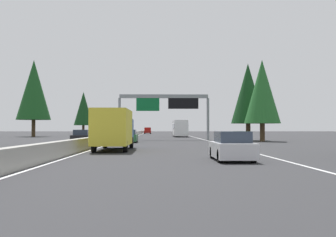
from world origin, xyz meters
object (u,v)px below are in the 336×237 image
at_px(sign_gantry_overhead, 165,104).
at_px(sedan_mid_right, 232,147).
at_px(conifer_right_near, 262,92).
at_px(conifer_left_far, 83,109).
at_px(box_truck_near_center, 114,128).
at_px(pickup_far_right, 148,131).
at_px(conifer_right_mid, 248,94).
at_px(bus_mid_center, 180,128).
at_px(oncoming_far, 83,137).
at_px(sedan_distant_a, 129,136).
at_px(oncoming_near, 119,132).
at_px(conifer_left_mid, 34,90).

relative_size(sign_gantry_overhead, sedan_mid_right, 2.88).
relative_size(sedan_mid_right, conifer_right_near, 0.44).
relative_size(conifer_right_near, conifer_left_far, 0.92).
relative_size(box_truck_near_center, pickup_far_right, 1.52).
bearing_deg(sedan_mid_right, sign_gantry_overhead, 4.51).
height_order(sedan_mid_right, conifer_left_far, conifer_left_far).
distance_m(conifer_right_mid, conifer_left_far, 59.85).
relative_size(sign_gantry_overhead, bus_mid_center, 1.10).
xyz_separation_m(bus_mid_center, pickup_far_right, (43.74, 7.51, -0.80)).
bearing_deg(oncoming_far, bus_mid_center, 161.24).
bearing_deg(conifer_right_mid, oncoming_far, 118.46).
bearing_deg(conifer_right_mid, sedan_distant_a, 116.62).
bearing_deg(box_truck_near_center, pickup_far_right, 0.19).
bearing_deg(oncoming_near, sign_gantry_overhead, 19.64).
bearing_deg(pickup_far_right, conifer_left_mid, 154.18).
bearing_deg(oncoming_near, oncoming_far, -0.08).
xyz_separation_m(box_truck_near_center, conifer_left_mid, (50.08, 21.06, 7.43)).
xyz_separation_m(oncoming_far, conifer_right_near, (6.52, -20.83, 5.45)).
bearing_deg(conifer_left_far, sedan_mid_right, -164.83).
height_order(sedan_mid_right, sedan_distant_a, same).
relative_size(box_truck_near_center, bus_mid_center, 0.74).
bearing_deg(bus_mid_center, sedan_distant_a, 167.19).
relative_size(sedan_distant_a, conifer_right_mid, 0.43).
xyz_separation_m(box_truck_near_center, conifer_left_far, (75.59, 16.15, 5.03)).
xyz_separation_m(sedan_distant_a, oncoming_near, (35.09, 4.66, 0.23)).
bearing_deg(box_truck_near_center, conifer_right_mid, -31.65).
height_order(pickup_far_right, conifer_left_mid, conifer_left_mid).
distance_m(sedan_mid_right, oncoming_far, 26.37).
xyz_separation_m(sign_gantry_overhead, bus_mid_center, (22.10, -3.12, -3.32)).
distance_m(sedan_mid_right, conifer_left_mid, 66.67).
distance_m(conifer_right_near, conifer_right_mid, 4.41).
relative_size(sedan_mid_right, oncoming_near, 0.79).
bearing_deg(box_truck_near_center, sedan_distant_a, 0.47).
relative_size(sedan_mid_right, conifer_right_mid, 0.43).
height_order(sedan_mid_right, conifer_right_mid, conifer_right_mid).
distance_m(oncoming_near, conifer_right_near, 38.31).
bearing_deg(sign_gantry_overhead, conifer_left_far, 22.66).
xyz_separation_m(sedan_mid_right, conifer_right_mid, (34.40, -8.15, 5.59)).
bearing_deg(oncoming_far, sedan_mid_right, 26.70).
relative_size(box_truck_near_center, oncoming_near, 1.52).
xyz_separation_m(box_truck_near_center, bus_mid_center, (49.22, -7.20, 0.11)).
relative_size(oncoming_near, conifer_right_mid, 0.54).
xyz_separation_m(sign_gantry_overhead, oncoming_near, (24.89, 8.88, -4.12)).
bearing_deg(conifer_right_near, oncoming_near, 33.19).
bearing_deg(pickup_far_right, bus_mid_center, -170.25).
height_order(box_truck_near_center, conifer_right_near, conifer_right_near).
distance_m(sign_gantry_overhead, pickup_far_right, 66.11).
bearing_deg(conifer_right_near, sedan_distant_a, 101.69).
distance_m(bus_mid_center, conifer_right_near, 30.59).
bearing_deg(conifer_right_mid, sedan_mid_right, 166.67).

